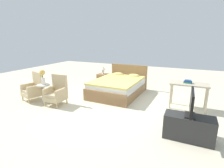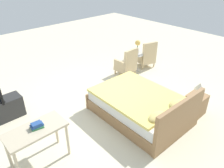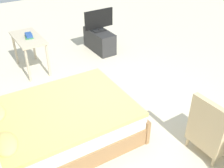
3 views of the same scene
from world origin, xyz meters
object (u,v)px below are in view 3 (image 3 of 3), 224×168
at_px(bed, 56,125).
at_px(book_stack, 29,36).
at_px(tv_flatscreen, 99,20).
at_px(vanity_desk, 29,42).
at_px(tv_stand, 99,41).
at_px(armchair_by_window_right, 212,131).

distance_m(bed, book_stack, 2.39).
height_order(tv_flatscreen, vanity_desk, tv_flatscreen).
xyz_separation_m(bed, tv_flatscreen, (2.43, -2.14, 0.48)).
bearing_deg(book_stack, tv_flatscreen, -85.71).
bearing_deg(book_stack, vanity_desk, 19.54).
xyz_separation_m(bed, tv_stand, (2.43, -2.14, -0.04)).
xyz_separation_m(armchair_by_window_right, tv_flatscreen, (3.78, -0.40, 0.40)).
distance_m(vanity_desk, book_stack, 0.17).
xyz_separation_m(tv_flatscreen, vanity_desk, (-0.08, 1.75, -0.13)).
distance_m(bed, tv_stand, 3.24).
distance_m(tv_stand, tv_flatscreen, 0.52).
bearing_deg(tv_flatscreen, book_stack, 94.29).
bearing_deg(vanity_desk, tv_flatscreen, -87.33).
distance_m(armchair_by_window_right, tv_stand, 3.80).
distance_m(tv_flatscreen, vanity_desk, 1.76).
bearing_deg(bed, book_stack, -10.11).
bearing_deg(armchair_by_window_right, tv_flatscreen, -6.01).
height_order(armchair_by_window_right, tv_flatscreen, tv_flatscreen).
xyz_separation_m(bed, armchair_by_window_right, (-1.35, -1.74, 0.08)).
xyz_separation_m(armchair_by_window_right, vanity_desk, (3.70, 1.35, 0.27)).
relative_size(tv_stand, book_stack, 4.09).
bearing_deg(book_stack, tv_stand, -85.79).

